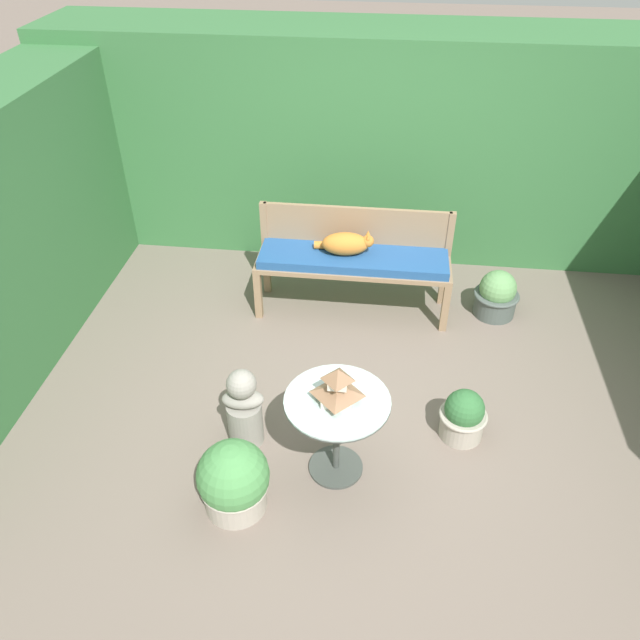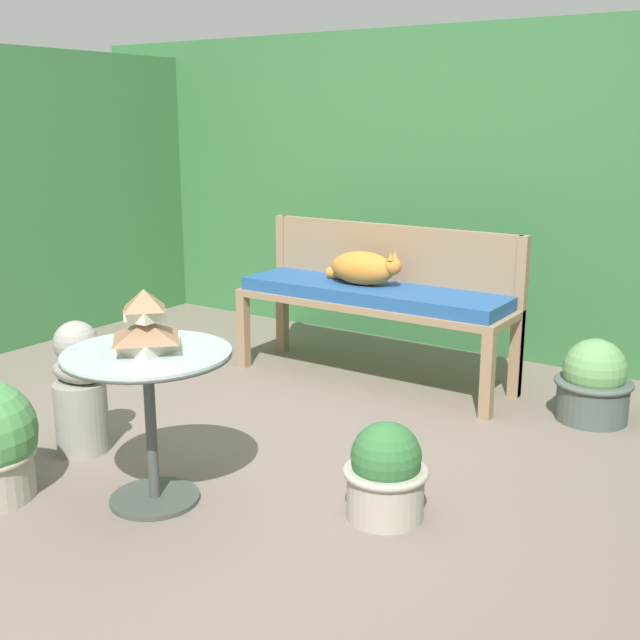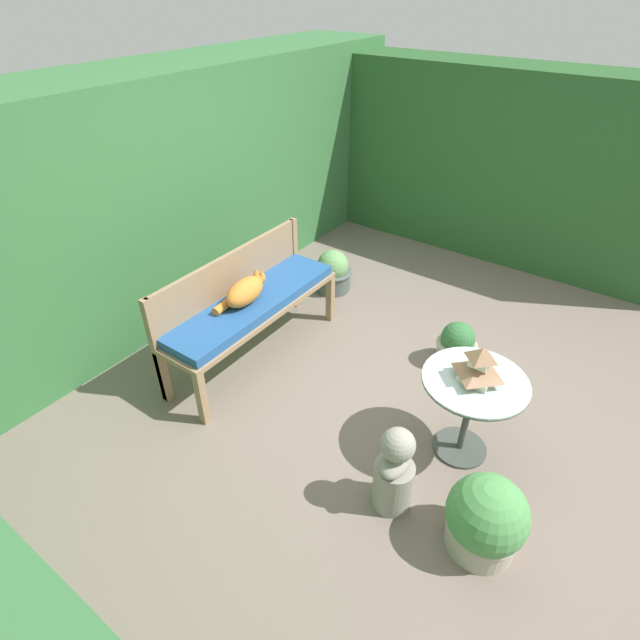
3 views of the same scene
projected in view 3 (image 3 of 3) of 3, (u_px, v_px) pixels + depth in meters
ground at (390, 394)px, 3.83m from camera, size 30.00×30.00×0.00m
foliage_hedge_back at (151, 195)px, 4.43m from camera, size 6.40×0.98×2.05m
foliage_hedge_right at (511, 166)px, 5.26m from camera, size 0.70×3.62×1.93m
garden_bench at (253, 307)px, 3.94m from camera, size 1.64×0.46×0.56m
bench_backrest at (232, 280)px, 3.94m from camera, size 1.64×0.06×0.89m
cat at (245, 292)px, 3.80m from camera, size 0.51×0.23×0.21m
patio_table at (472, 396)px, 3.11m from camera, size 0.65×0.65×0.63m
pagoda_birdhouse at (479, 367)px, 2.98m from camera, size 0.25×0.25×0.24m
garden_bust at (394, 471)px, 2.89m from camera, size 0.29×0.24×0.62m
potted_plant_bench_left at (457, 345)px, 4.04m from camera, size 0.33×0.33×0.38m
potted_plant_patio_mid at (486, 519)px, 2.70m from camera, size 0.44×0.44×0.50m
potted_plant_bench_right at (333, 272)px, 4.98m from camera, size 0.39×0.39×0.42m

